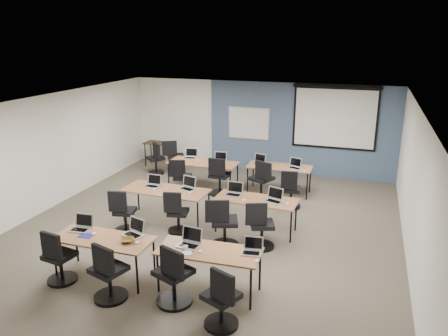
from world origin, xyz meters
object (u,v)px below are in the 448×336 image
(laptop_5, at_px, (188,186))
(task_chair_4, at_px, (123,215))
(laptop_7, at_px, (274,198))
(task_chair_7, at_px, (260,229))
(task_chair_11, at_px, (290,192))
(laptop_6, at_px, (234,192))
(laptop_8, at_px, (190,156))
(laptop_3, at_px, (252,249))
(whiteboard, at_px, (249,124))
(training_table_mid_right, at_px, (256,201))
(spare_chair_b, at_px, (156,161))
(training_table_front_right, at_px, (209,253))
(projector_screen, at_px, (335,114))
(training_table_back_right, at_px, (279,168))
(task_chair_3, at_px, (222,303))
(laptop_11, at_px, (295,166))
(utility_table, at_px, (159,145))
(training_table_back_left, at_px, (203,164))
(training_table_front_left, at_px, (103,241))
(laptop_4, at_px, (153,184))
(laptop_2, at_px, (190,241))
(task_chair_0, at_px, (58,261))
(task_chair_2, at_px, (174,280))
(laptop_0, at_px, (81,226))
(laptop_10, at_px, (259,161))
(task_chair_10, at_px, (262,183))
(task_chair_1, at_px, (108,276))
(task_chair_8, at_px, (181,180))
(task_chair_5, at_px, (177,216))
(task_chair_6, at_px, (223,227))
(laptop_9, at_px, (220,159))
(laptop_1, at_px, (134,231))
(training_table_mid_left, at_px, (166,191))
(task_chair_9, at_px, (219,179))

(laptop_5, bearing_deg, task_chair_4, -117.52)
(laptop_7, relative_size, task_chair_7, 0.35)
(task_chair_7, distance_m, task_chair_11, 2.26)
(laptop_6, bearing_deg, laptop_8, 130.84)
(laptop_3, bearing_deg, whiteboard, 97.55)
(training_table_mid_right, xyz_separation_m, spare_chair_b, (-3.82, 2.92, -0.28))
(training_table_front_right, xyz_separation_m, task_chair_4, (-2.48, 1.50, -0.29))
(training_table_mid_right, bearing_deg, whiteboard, 109.72)
(laptop_7, bearing_deg, projector_screen, 97.58)
(training_table_back_right, relative_size, task_chair_3, 1.70)
(laptop_11, bearing_deg, task_chair_4, -111.77)
(laptop_8, relative_size, utility_table, 0.37)
(laptop_11, xyz_separation_m, spare_chair_b, (-4.21, 0.46, -0.39))
(projector_screen, xyz_separation_m, task_chair_3, (-0.82, -7.44, -1.48))
(training_table_back_left, bearing_deg, task_chair_3, -65.33)
(whiteboard, height_order, spare_chair_b, whiteboard)
(training_table_front_left, height_order, laptop_3, laptop_3)
(training_table_front_left, relative_size, laptop_4, 5.14)
(training_table_back_right, bearing_deg, laptop_2, -96.64)
(task_chair_0, bearing_deg, training_table_front_left, 42.85)
(training_table_front_left, height_order, task_chair_2, task_chair_2)
(utility_table, bearing_deg, task_chair_4, -70.18)
(laptop_0, xyz_separation_m, laptop_4, (0.13, 2.45, -0.00))
(task_chair_0, relative_size, laptop_10, 2.93)
(task_chair_10, bearing_deg, training_table_front_right, -64.15)
(task_chair_3, xyz_separation_m, task_chair_11, (0.11, 4.80, -0.01))
(task_chair_1, bearing_deg, whiteboard, 105.30)
(task_chair_1, bearing_deg, task_chair_0, -172.51)
(task_chair_8, bearing_deg, laptop_10, 12.83)
(task_chair_5, distance_m, task_chair_8, 2.23)
(laptop_0, bearing_deg, laptop_4, 82.64)
(task_chair_6, relative_size, laptop_9, 3.11)
(training_table_front_right, distance_m, laptop_4, 3.36)
(task_chair_7, bearing_deg, task_chair_0, -162.25)
(laptop_8, bearing_deg, training_table_back_left, -41.63)
(training_table_back_right, height_order, laptop_1, laptop_1)
(training_table_mid_left, relative_size, training_table_back_left, 1.02)
(laptop_1, relative_size, laptop_11, 1.06)
(task_chair_7, xyz_separation_m, task_chair_8, (-2.64, 2.20, 0.00))
(laptop_5, relative_size, spare_chair_b, 0.37)
(laptop_8, distance_m, spare_chair_b, 1.42)
(training_table_front_left, height_order, laptop_10, laptop_10)
(task_chair_11, xyz_separation_m, spare_chair_b, (-4.28, 1.38, 0.01))
(laptop_0, height_order, utility_table, laptop_0)
(whiteboard, distance_m, task_chair_2, 7.27)
(projector_screen, bearing_deg, task_chair_0, -117.82)
(whiteboard, height_order, task_chair_1, whiteboard)
(task_chair_5, xyz_separation_m, laptop_11, (1.94, 3.06, 0.40))
(laptop_5, bearing_deg, laptop_7, 13.27)
(laptop_8, bearing_deg, task_chair_9, -42.33)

